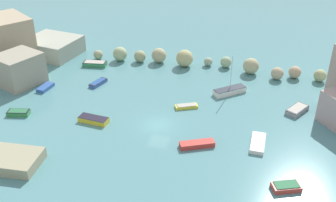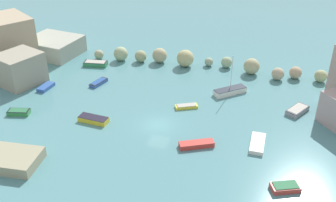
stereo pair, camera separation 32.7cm
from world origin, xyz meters
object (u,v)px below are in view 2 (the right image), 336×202
at_px(stone_dock, 7,159).
at_px(moored_boat_9, 257,143).
at_px(moored_boat_1, 46,87).
at_px(moored_boat_7, 96,63).
at_px(moored_boat_5, 285,187).
at_px(moored_boat_10, 19,112).
at_px(moored_boat_2, 230,91).
at_px(moored_boat_4, 297,110).
at_px(moored_boat_0, 186,106).
at_px(moored_boat_6, 196,144).
at_px(moored_boat_3, 99,82).
at_px(moored_boat_8, 93,119).

relative_size(stone_dock, moored_boat_9, 1.71).
relative_size(moored_boat_1, moored_boat_7, 0.72).
xyz_separation_m(moored_boat_5, moored_boat_10, (-33.04, 5.48, 0.01)).
bearing_deg(moored_boat_2, moored_boat_4, 121.47).
relative_size(moored_boat_0, moored_boat_6, 0.77).
bearing_deg(moored_boat_7, moored_boat_10, -108.47).
distance_m(moored_boat_0, moored_boat_5, 18.06).
height_order(moored_boat_3, moored_boat_8, moored_boat_8).
xyz_separation_m(stone_dock, moored_boat_5, (28.22, 3.63, -0.30)).
bearing_deg(moored_boat_1, moored_boat_3, 121.68).
relative_size(moored_boat_2, moored_boat_9, 1.47).
height_order(moored_boat_1, moored_boat_2, moored_boat_2).
xyz_separation_m(moored_boat_1, moored_boat_3, (6.71, 3.35, 0.00)).
distance_m(stone_dock, moored_boat_2, 29.94).
height_order(moored_boat_7, moored_boat_10, moored_boat_7).
bearing_deg(moored_boat_2, moored_boat_1, -29.24).
height_order(moored_boat_3, moored_boat_7, moored_boat_7).
xyz_separation_m(moored_boat_4, moored_boat_9, (-4.41, -8.68, -0.09)).
relative_size(moored_boat_4, moored_boat_6, 0.94).
relative_size(moored_boat_3, moored_boat_4, 0.86).
bearing_deg(moored_boat_8, moored_boat_1, 153.70).
xyz_separation_m(moored_boat_8, moored_boat_9, (19.95, 0.36, -0.09)).
distance_m(moored_boat_4, moored_boat_6, 15.38).
height_order(moored_boat_2, moored_boat_7, moored_boat_2).
distance_m(moored_boat_3, moored_boat_9, 25.42).
bearing_deg(moored_boat_2, moored_boat_6, 40.58).
height_order(stone_dock, moored_boat_3, stone_dock).
relative_size(moored_boat_0, moored_boat_7, 0.79).
xyz_separation_m(moored_boat_2, moored_boat_5, (7.75, -18.22, -0.14)).
bearing_deg(moored_boat_5, moored_boat_10, -31.88).
distance_m(moored_boat_5, moored_boat_7, 37.23).
bearing_deg(moored_boat_4, moored_boat_8, 140.44).
bearing_deg(moored_boat_5, moored_boat_3, -53.46).
height_order(moored_boat_4, moored_boat_10, moored_boat_4).
xyz_separation_m(moored_boat_0, moored_boat_1, (-20.72, -0.06, 0.04)).
relative_size(moored_boat_6, moored_boat_10, 1.36).
bearing_deg(stone_dock, moored_boat_6, 24.06).
height_order(moored_boat_2, moored_boat_3, moored_boat_2).
relative_size(moored_boat_3, moored_boat_5, 1.06).
bearing_deg(moored_boat_2, moored_boat_5, 71.77).
distance_m(stone_dock, moored_boat_10, 10.31).
bearing_deg(moored_boat_0, moored_boat_1, -25.55).
height_order(moored_boat_9, moored_boat_10, moored_boat_10).
height_order(moored_boat_5, moored_boat_7, moored_boat_7).
distance_m(moored_boat_1, moored_boat_3, 7.50).
xyz_separation_m(moored_boat_6, moored_boat_8, (-13.37, 1.73, 0.04)).
height_order(moored_boat_2, moored_boat_10, moored_boat_2).
bearing_deg(moored_boat_2, moored_boat_9, 70.69).
bearing_deg(moored_boat_10, moored_boat_8, 172.51).
relative_size(moored_boat_1, moored_boat_8, 0.74).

